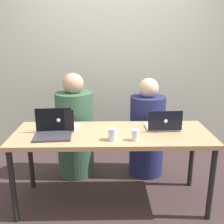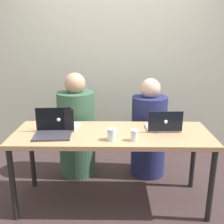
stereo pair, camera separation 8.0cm
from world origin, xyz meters
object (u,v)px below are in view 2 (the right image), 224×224
(laptop_back_left, at_px, (62,124))
(water_glass_right, at_px, (134,136))
(person_on_right, at_px, (149,133))
(laptop_front_left, at_px, (53,130))
(person_on_left, at_px, (77,130))
(laptop_back_right, at_px, (163,126))
(water_glass_center, at_px, (111,135))

(laptop_back_left, distance_m, water_glass_right, 0.74)
(person_on_right, distance_m, laptop_front_left, 1.19)
(water_glass_right, bearing_deg, laptop_front_left, 170.24)
(laptop_front_left, height_order, water_glass_right, laptop_front_left)
(person_on_left, distance_m, laptop_back_right, 1.07)
(laptop_back_left, xyz_separation_m, laptop_front_left, (-0.05, -0.17, 0.00))
(water_glass_center, bearing_deg, person_on_left, 118.50)
(person_on_right, height_order, laptop_back_right, person_on_right)
(water_glass_center, xyz_separation_m, water_glass_right, (0.20, -0.01, -0.00))
(laptop_back_right, relative_size, water_glass_center, 3.08)
(person_on_left, height_order, laptop_back_left, person_on_left)
(person_on_right, height_order, laptop_back_left, person_on_right)
(laptop_back_left, height_order, laptop_front_left, laptop_front_left)
(laptop_back_left, height_order, water_glass_right, laptop_back_left)
(laptop_back_right, distance_m, water_glass_center, 0.55)
(person_on_right, bearing_deg, laptop_back_right, 103.86)
(laptop_front_left, relative_size, laptop_back_right, 1.06)
(laptop_front_left, xyz_separation_m, water_glass_center, (0.53, -0.12, -0.01))
(laptop_back_right, distance_m, water_glass_right, 0.39)
(laptop_front_left, distance_m, water_glass_center, 0.54)
(water_glass_center, distance_m, water_glass_right, 0.20)
(person_on_right, relative_size, laptop_front_left, 3.36)
(person_on_left, distance_m, water_glass_center, 0.91)
(laptop_back_right, xyz_separation_m, water_glass_center, (-0.49, -0.25, 0.00))
(laptop_front_left, height_order, laptop_back_right, laptop_front_left)
(person_on_left, xyz_separation_m, laptop_back_left, (-0.06, -0.48, 0.25))
(water_glass_center, relative_size, water_glass_right, 1.09)
(person_on_left, relative_size, laptop_back_left, 3.85)
(person_on_left, bearing_deg, water_glass_right, 127.71)
(laptop_back_left, bearing_deg, person_on_right, -143.44)
(water_glass_right, bearing_deg, person_on_left, 128.37)
(person_on_left, relative_size, water_glass_center, 11.51)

